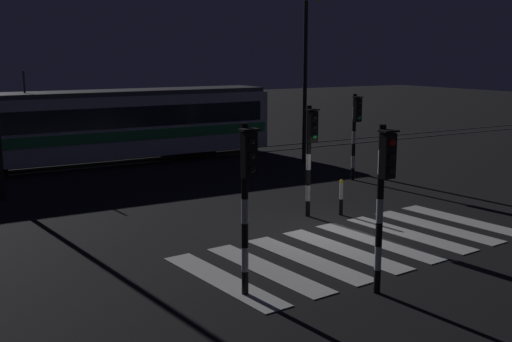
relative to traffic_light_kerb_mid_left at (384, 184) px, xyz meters
The scene contains 11 objects.
ground_plane 5.18m from the traffic_light_kerb_mid_left, 67.07° to the left, with size 120.00×120.00×0.00m, color black.
rail_near 17.67m from the traffic_light_kerb_mid_left, 84.08° to the left, with size 80.00×0.12×0.03m, color #59595E.
rail_far 19.09m from the traffic_light_kerb_mid_left, 84.53° to the left, with size 80.00×0.12×0.03m, color #59595E.
crosswalk_zebra 4.01m from the traffic_light_kerb_mid_left, 56.65° to the left, with size 9.50×4.89×0.02m.
traffic_light_kerb_mid_left is the anchor object (origin of this frame).
traffic_light_median_centre 6.30m from the traffic_light_kerb_mid_left, 67.54° to the left, with size 0.36×0.42×3.36m.
traffic_light_corner_far_right 11.89m from the traffic_light_kerb_mid_left, 52.89° to the left, with size 0.36×0.42×3.34m.
traffic_light_corner_near_left 2.73m from the traffic_light_kerb_mid_left, 151.38° to the left, with size 0.36×0.42×3.53m.
street_lamp_trackside_right 15.75m from the traffic_light_kerb_mid_left, 60.03° to the left, with size 0.44×1.21×7.44m.
tram 18.16m from the traffic_light_kerb_mid_left, 92.16° to the left, with size 17.15×2.58×4.15m.
bollard_island_edge 6.69m from the traffic_light_kerb_mid_left, 58.61° to the left, with size 0.12×0.12×1.11m.
Camera 1 is at (-10.31, -13.51, 4.88)m, focal length 44.34 mm.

